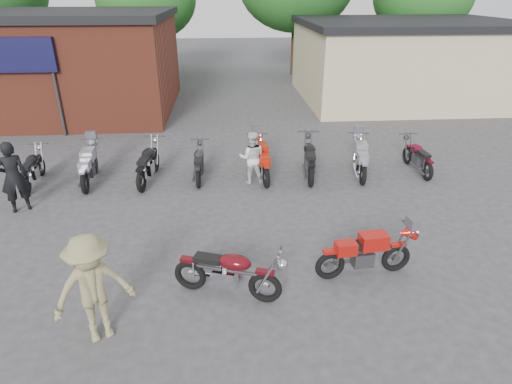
{
  "coord_description": "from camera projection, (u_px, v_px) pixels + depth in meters",
  "views": [
    {
      "loc": [
        -0.57,
        -6.39,
        5.14
      ],
      "look_at": [
        0.1,
        2.45,
        0.9
      ],
      "focal_mm": 30.0,
      "sensor_mm": 36.0,
      "label": 1
    }
  ],
  "objects": [
    {
      "name": "row_bike_5",
      "position": [
        310.0,
        156.0,
        12.69
      ],
      "size": [
        0.96,
        2.19,
        1.23
      ],
      "primitive_type": null,
      "rotation": [
        0.0,
        0.0,
        1.45
      ],
      "color": "black",
      "rests_on": "ground"
    },
    {
      "name": "row_bike_4",
      "position": [
        262.0,
        158.0,
        12.62
      ],
      "size": [
        0.82,
        2.09,
        1.19
      ],
      "primitive_type": null,
      "rotation": [
        0.0,
        0.0,
        1.64
      ],
      "color": "#B7200F",
      "rests_on": "ground"
    },
    {
      "name": "row_bike_0",
      "position": [
        32.0,
        167.0,
        12.17
      ],
      "size": [
        0.74,
        1.88,
        1.07
      ],
      "primitive_type": null,
      "rotation": [
        0.0,
        0.0,
        1.64
      ],
      "color": "black",
      "rests_on": "ground"
    },
    {
      "name": "stucco_building",
      "position": [
        405.0,
        63.0,
        21.32
      ],
      "size": [
        10.0,
        8.0,
        3.5
      ],
      "primitive_type": "cube",
      "color": "tan",
      "rests_on": "ground"
    },
    {
      "name": "tree_1",
      "position": [
        148.0,
        14.0,
        25.85
      ],
      "size": [
        5.92,
        5.92,
        7.4
      ],
      "primitive_type": null,
      "color": "#15501D",
      "rests_on": "ground"
    },
    {
      "name": "sportbike",
      "position": [
        367.0,
        251.0,
        8.26
      ],
      "size": [
        1.95,
        0.84,
        1.1
      ],
      "primitive_type": null,
      "rotation": [
        0.0,
        0.0,
        0.11
      ],
      "color": "#AE130E",
      "rests_on": "ground"
    },
    {
      "name": "person_light",
      "position": [
        252.0,
        158.0,
        12.18
      ],
      "size": [
        0.79,
        0.64,
        1.53
      ],
      "primitive_type": "imported",
      "rotation": [
        0.0,
        0.0,
        3.06
      ],
      "color": "silver",
      "rests_on": "ground"
    },
    {
      "name": "vintage_motorcycle",
      "position": [
        229.0,
        270.0,
        7.67
      ],
      "size": [
        2.08,
        1.26,
        1.15
      ],
      "primitive_type": null,
      "rotation": [
        0.0,
        0.0,
        -0.33
      ],
      "color": "#4D0910",
      "rests_on": "ground"
    },
    {
      "name": "brick_building",
      "position": [
        34.0,
        65.0,
        19.12
      ],
      "size": [
        12.0,
        8.0,
        4.0
      ],
      "primitive_type": "cube",
      "color": "brown",
      "rests_on": "ground"
    },
    {
      "name": "person_tan",
      "position": [
        93.0,
        289.0,
        6.58
      ],
      "size": [
        1.41,
        1.17,
        1.9
      ],
      "primitive_type": "imported",
      "rotation": [
        0.0,
        0.0,
        0.45
      ],
      "color": "#857A52",
      "rests_on": "ground"
    },
    {
      "name": "row_bike_2",
      "position": [
        148.0,
        161.0,
        12.37
      ],
      "size": [
        0.91,
        2.13,
        1.2
      ],
      "primitive_type": null,
      "rotation": [
        0.0,
        0.0,
        1.46
      ],
      "color": "black",
      "rests_on": "ground"
    },
    {
      "name": "row_bike_3",
      "position": [
        199.0,
        161.0,
        12.57
      ],
      "size": [
        0.61,
        1.83,
        1.06
      ],
      "primitive_type": null,
      "rotation": [
        0.0,
        0.0,
        1.56
      ],
      "color": "black",
      "rests_on": "ground"
    },
    {
      "name": "row_bike_7",
      "position": [
        418.0,
        155.0,
        13.03
      ],
      "size": [
        0.68,
        1.87,
        1.07
      ],
      "primitive_type": null,
      "rotation": [
        0.0,
        0.0,
        1.61
      ],
      "color": "#4E0919",
      "rests_on": "ground"
    },
    {
      "name": "row_bike_1",
      "position": [
        88.0,
        164.0,
        12.25
      ],
      "size": [
        0.84,
        2.06,
        1.16
      ],
      "primitive_type": null,
      "rotation": [
        0.0,
        0.0,
        1.66
      ],
      "color": "#91929E",
      "rests_on": "ground"
    },
    {
      "name": "row_bike_6",
      "position": [
        361.0,
        156.0,
        12.79
      ],
      "size": [
        0.98,
        2.09,
        1.16
      ],
      "primitive_type": null,
      "rotation": [
        0.0,
        0.0,
        1.4
      ],
      "color": "gray",
      "rests_on": "ground"
    },
    {
      "name": "helmet",
      "position": [
        235.0,
        273.0,
        8.35
      ],
      "size": [
        0.25,
        0.25,
        0.23
      ],
      "primitive_type": "ellipsoid",
      "rotation": [
        0.0,
        0.0,
        0.02
      ],
      "color": "#A31121",
      "rests_on": "ground"
    },
    {
      "name": "tree_3",
      "position": [
        421.0,
        11.0,
        26.96
      ],
      "size": [
        6.08,
        6.08,
        7.6
      ],
      "primitive_type": null,
      "color": "#15501D",
      "rests_on": "ground"
    },
    {
      "name": "tree_2",
      "position": [
        295.0,
        1.0,
        26.16
      ],
      "size": [
        7.04,
        7.04,
        8.8
      ],
      "primitive_type": null,
      "color": "#15501D",
      "rests_on": "ground"
    },
    {
      "name": "ground",
      "position": [
        261.0,
        292.0,
        8.0
      ],
      "size": [
        90.0,
        90.0,
        0.0
      ],
      "primitive_type": "plane",
      "color": "#373739"
    },
    {
      "name": "person_dark",
      "position": [
        13.0,
        177.0,
        10.55
      ],
      "size": [
        0.8,
        0.71,
        1.84
      ],
      "primitive_type": "imported",
      "rotation": [
        0.0,
        0.0,
        3.65
      ],
      "color": "black",
      "rests_on": "ground"
    }
  ]
}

